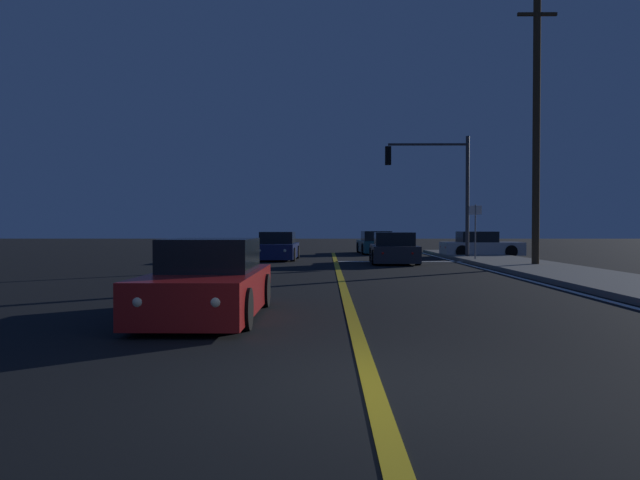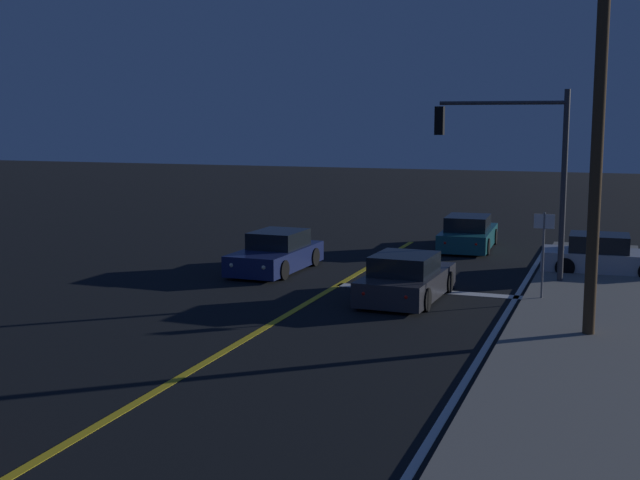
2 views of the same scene
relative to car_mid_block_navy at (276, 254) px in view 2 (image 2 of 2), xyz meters
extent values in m
cube|color=slate|center=(10.06, -11.63, -0.51)|extent=(3.20, 41.46, 0.15)
cube|color=gold|center=(2.78, -11.63, -0.58)|extent=(0.20, 39.16, 0.01)
cube|color=white|center=(8.21, -11.63, -0.58)|extent=(0.16, 39.16, 0.01)
cube|color=white|center=(5.62, -1.61, -0.58)|extent=(5.68, 0.50, 0.01)
cube|color=navy|center=(0.00, -0.06, -0.14)|extent=(1.92, 4.41, 0.68)
cube|color=black|center=(0.00, 0.20, 0.46)|extent=(1.61, 2.05, 0.60)
cylinder|color=black|center=(0.82, -1.44, -0.26)|extent=(0.23, 0.64, 0.64)
cylinder|color=black|center=(-0.88, -1.40, -0.26)|extent=(0.23, 0.64, 0.64)
cylinder|color=black|center=(0.88, 1.27, -0.26)|extent=(0.23, 0.64, 0.64)
cylinder|color=black|center=(-0.82, 1.31, -0.26)|extent=(0.23, 0.64, 0.64)
sphere|color=#FFF4CC|center=(0.52, -2.20, -0.06)|extent=(0.18, 0.18, 0.18)
sphere|color=#FFF4CC|center=(-0.61, -2.18, -0.06)|extent=(0.18, 0.18, 0.18)
sphere|color=red|center=(0.61, 2.06, -0.06)|extent=(0.14, 0.14, 0.14)
sphere|color=red|center=(-0.52, 2.09, -0.06)|extent=(0.14, 0.14, 0.14)
cube|color=#195960|center=(5.29, 7.08, -0.14)|extent=(2.06, 4.65, 0.68)
cube|color=black|center=(5.31, 6.80, 0.46)|extent=(1.69, 2.17, 0.60)
cylinder|color=black|center=(4.36, 8.45, -0.26)|extent=(0.25, 0.65, 0.64)
cylinder|color=black|center=(6.10, 8.53, -0.26)|extent=(0.25, 0.65, 0.64)
cylinder|color=black|center=(4.49, 5.62, -0.26)|extent=(0.25, 0.65, 0.64)
cylinder|color=black|center=(6.23, 5.70, -0.26)|extent=(0.25, 0.65, 0.64)
sphere|color=#FFF4CC|center=(4.62, 9.27, -0.06)|extent=(0.18, 0.18, 0.18)
sphere|color=#FFF4CC|center=(5.77, 9.33, -0.06)|extent=(0.18, 0.18, 0.18)
sphere|color=red|center=(4.82, 4.82, -0.06)|extent=(0.14, 0.14, 0.14)
sphere|color=red|center=(5.97, 4.87, -0.06)|extent=(0.14, 0.14, 0.14)
cube|color=#B2B5BA|center=(10.57, 3.06, -0.14)|extent=(4.14, 1.99, 0.68)
cube|color=black|center=(10.32, 3.05, 0.46)|extent=(1.92, 1.67, 0.60)
cylinder|color=black|center=(9.28, 3.92, -0.26)|extent=(0.64, 0.23, 0.64)
cylinder|color=black|center=(9.32, 2.14, -0.26)|extent=(0.64, 0.23, 0.64)
sphere|color=red|center=(8.56, 3.60, -0.06)|extent=(0.14, 0.14, 0.14)
sphere|color=red|center=(8.58, 2.42, -0.06)|extent=(0.14, 0.14, 0.14)
cube|color=#2D2D33|center=(5.26, -2.87, -0.14)|extent=(2.05, 4.27, 0.68)
cube|color=black|center=(5.25, -3.13, 0.46)|extent=(1.70, 1.99, 0.60)
cylinder|color=black|center=(4.42, -1.54, -0.26)|extent=(0.24, 0.65, 0.64)
cylinder|color=black|center=(6.19, -1.60, -0.26)|extent=(0.24, 0.65, 0.64)
cylinder|color=black|center=(4.32, -4.15, -0.26)|extent=(0.24, 0.65, 0.64)
cylinder|color=black|center=(6.10, -4.21, -0.26)|extent=(0.24, 0.65, 0.64)
sphere|color=#FFF4CC|center=(4.74, -0.81, -0.06)|extent=(0.18, 0.18, 0.18)
sphere|color=#FFF4CC|center=(5.92, -0.85, -0.06)|extent=(0.18, 0.18, 0.18)
sphere|color=red|center=(4.59, -4.91, -0.06)|extent=(0.14, 0.14, 0.14)
sphere|color=red|center=(5.77, -4.95, -0.06)|extent=(0.14, 0.14, 0.14)
cylinder|color=#38383D|center=(9.26, 0.69, 2.42)|extent=(0.18, 0.18, 6.01)
cylinder|color=#38383D|center=(7.32, 0.69, 5.03)|extent=(3.88, 0.12, 0.12)
cube|color=black|center=(5.38, 0.69, 4.48)|extent=(0.28, 0.28, 0.90)
sphere|color=red|center=(5.38, 0.69, 4.75)|extent=(0.22, 0.22, 0.22)
sphere|color=#4C2D05|center=(5.38, 0.69, 4.48)|extent=(0.22, 0.22, 0.22)
sphere|color=#0A3814|center=(5.38, 0.69, 4.21)|extent=(0.22, 0.22, 0.22)
cylinder|color=#42301E|center=(10.36, -5.76, 4.94)|extent=(0.28, 0.28, 11.05)
cylinder|color=slate|center=(8.96, -2.11, 0.70)|extent=(0.06, 0.06, 2.56)
cube|color=white|center=(8.96, -2.11, 1.73)|extent=(0.56, 0.05, 0.40)
camera|label=1|loc=(2.33, -28.90, 0.95)|focal=33.88mm
camera|label=2|loc=(10.92, -25.87, 4.59)|focal=47.00mm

